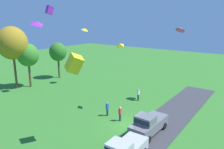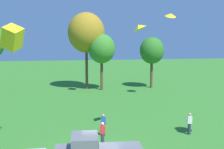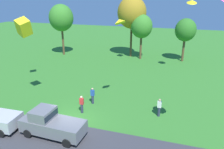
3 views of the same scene
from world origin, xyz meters
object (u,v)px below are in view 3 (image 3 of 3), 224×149
at_px(tree_far_right, 61,18).
at_px(tree_left_of_center, 132,13).
at_px(kite_diamond_topmost, 119,21).
at_px(tree_lone_near, 142,27).
at_px(person_beside_suv, 93,96).
at_px(person_watching_sky, 159,107).
at_px(tree_far_left, 186,30).
at_px(person_on_lawn, 82,104).
at_px(kite_delta_low_drifter, 192,1).
at_px(kite_box_high_left, 24,27).
at_px(car_pickup_mid_row, 51,123).

distance_m(tree_far_right, tree_left_of_center, 12.29).
relative_size(tree_left_of_center, kite_diamond_topmost, 9.96).
bearing_deg(kite_diamond_topmost, tree_lone_near, 93.56).
xyz_separation_m(person_beside_suv, kite_diamond_topmost, (2.63, 0.13, 7.35)).
relative_size(person_watching_sky, tree_far_left, 0.25).
xyz_separation_m(person_beside_suv, person_on_lawn, (-0.25, -2.01, 0.00)).
bearing_deg(tree_far_left, kite_diamond_topmost, -107.60).
height_order(person_watching_sky, tree_lone_near, tree_lone_near).
distance_m(tree_far_right, kite_delta_low_drifter, 21.85).
bearing_deg(person_on_lawn, kite_box_high_left, 171.92).
distance_m(car_pickup_mid_row, kite_box_high_left, 9.51).
distance_m(person_watching_sky, kite_diamond_topmost, 8.38).
bearing_deg(kite_delta_low_drifter, person_beside_suv, -127.34).
xyz_separation_m(car_pickup_mid_row, kite_delta_low_drifter, (9.71, 17.29, 8.48)).
bearing_deg(kite_diamond_topmost, tree_far_left, 72.40).
distance_m(person_beside_suv, kite_delta_low_drifter, 16.75).
height_order(tree_far_left, kite_diamond_topmost, kite_diamond_topmost).
relative_size(kite_diamond_topmost, kite_delta_low_drifter, 0.84).
distance_m(tree_far_left, kite_delta_low_drifter, 8.36).
height_order(person_on_lawn, tree_far_right, tree_far_right).
xyz_separation_m(tree_lone_near, tree_far_left, (6.90, 0.65, -0.37)).
height_order(person_watching_sky, kite_diamond_topmost, kite_diamond_topmost).
bearing_deg(kite_box_high_left, tree_left_of_center, 73.80).
relative_size(car_pickup_mid_row, kite_box_high_left, 3.46).
bearing_deg(tree_lone_near, person_watching_sky, -74.42).
bearing_deg(kite_box_high_left, kite_diamond_topmost, 8.36).
relative_size(car_pickup_mid_row, tree_lone_near, 0.68).
height_order(car_pickup_mid_row, kite_delta_low_drifter, kite_delta_low_drifter).
height_order(tree_far_right, kite_box_high_left, tree_far_right).
relative_size(tree_lone_near, kite_box_high_left, 5.08).
bearing_deg(person_watching_sky, tree_lone_near, 105.58).
height_order(tree_far_right, tree_far_left, tree_far_right).
distance_m(car_pickup_mid_row, person_on_lawn, 3.99).
distance_m(person_watching_sky, person_on_lawn, 7.04).
bearing_deg(person_beside_suv, tree_far_right, 127.22).
bearing_deg(car_pickup_mid_row, kite_diamond_topmost, 58.79).
xyz_separation_m(tree_left_of_center, kite_box_high_left, (-5.80, -19.95, 0.00)).
bearing_deg(kite_delta_low_drifter, tree_left_of_center, 140.75).
xyz_separation_m(car_pickup_mid_row, tree_far_left, (9.46, 24.33, 3.98)).
xyz_separation_m(tree_far_right, tree_lone_near, (13.93, 1.45, -1.10)).
bearing_deg(kite_box_high_left, tree_far_left, 53.25).
height_order(tree_left_of_center, kite_delta_low_drifter, tree_left_of_center).
relative_size(tree_far_left, kite_diamond_topmost, 6.76).
relative_size(kite_box_high_left, kite_delta_low_drifter, 1.20).
distance_m(person_watching_sky, person_beside_suv, 6.64).
relative_size(person_beside_suv, person_on_lawn, 1.00).
relative_size(person_watching_sky, person_on_lawn, 1.00).
xyz_separation_m(person_watching_sky, kite_diamond_topmost, (-3.99, 0.62, 7.35)).
distance_m(car_pickup_mid_row, tree_left_of_center, 25.53).
bearing_deg(person_beside_suv, kite_delta_low_drifter, 52.66).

